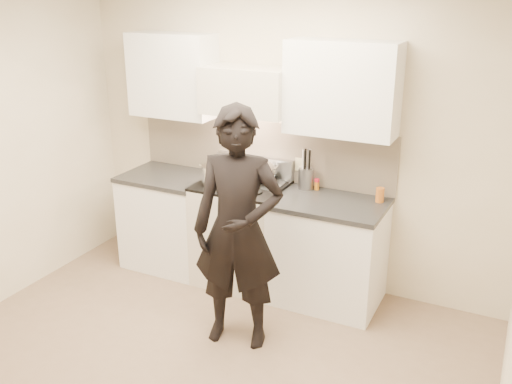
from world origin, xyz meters
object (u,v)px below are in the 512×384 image
counter_right (328,251)px  utensil_crock (306,177)px  stove (242,232)px  person (238,230)px  wok (258,170)px

counter_right → utensil_crock: size_ratio=2.59×
stove → utensil_crock: bearing=20.6°
utensil_crock → person: 1.06m
stove → counter_right: bearing=0.0°
stove → utensil_crock: 0.79m
counter_right → wok: wok is taller
stove → counter_right: stove is taller
stove → wok: 0.60m
counter_right → person: person is taller
utensil_crock → person: person is taller
utensil_crock → counter_right: bearing=-33.9°
wok → counter_right: bearing=-8.1°
wok → stove: bearing=-137.2°
counter_right → person: 1.05m
counter_right → wok: (-0.72, 0.10, 0.60)m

